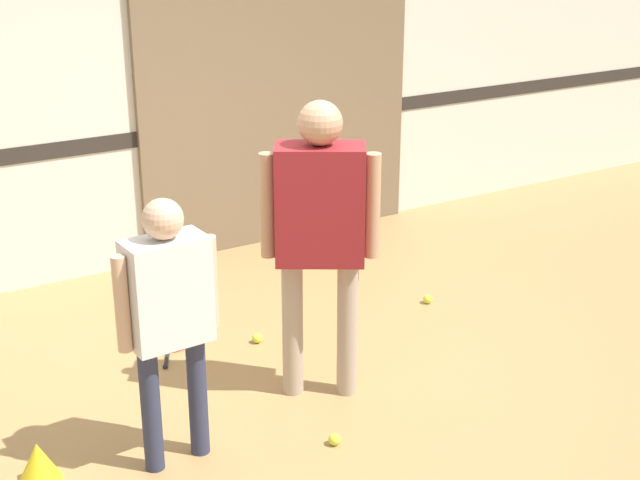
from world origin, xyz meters
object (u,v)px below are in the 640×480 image
at_px(tennis_ball_near_instructor, 334,439).
at_px(tennis_ball_stray_right, 257,338).
at_px(training_cone, 38,462).
at_px(person_instructor, 320,220).
at_px(racket_spare_on_floor, 170,344).
at_px(person_student_left, 168,305).
at_px(tennis_ball_stray_left, 428,299).
at_px(tennis_ball_by_spare_racket, 143,339).

relative_size(tennis_ball_near_instructor, tennis_ball_stray_right, 1.00).
bearing_deg(training_cone, tennis_ball_stray_right, 25.22).
xyz_separation_m(person_instructor, racket_spare_on_floor, (-0.53, 1.02, -1.07)).
relative_size(person_student_left, tennis_ball_near_instructor, 21.51).
bearing_deg(person_student_left, person_instructor, 9.02).
height_order(racket_spare_on_floor, tennis_ball_near_instructor, tennis_ball_near_instructor).
bearing_deg(tennis_ball_stray_left, tennis_ball_near_instructor, -142.65).
bearing_deg(tennis_ball_by_spare_racket, racket_spare_on_floor, -39.33).
distance_m(racket_spare_on_floor, tennis_ball_near_instructor, 1.57).
relative_size(person_student_left, training_cone, 6.66).
bearing_deg(training_cone, tennis_ball_stray_left, 12.81).
bearing_deg(tennis_ball_stray_left, person_instructor, -153.38).
relative_size(person_student_left, tennis_ball_by_spare_racket, 21.51).
height_order(person_instructor, training_cone, person_instructor).
height_order(person_student_left, tennis_ball_stray_left, person_student_left).
xyz_separation_m(person_instructor, training_cone, (-1.65, -0.01, -0.97)).
distance_m(person_instructor, tennis_ball_by_spare_racket, 1.68).
bearing_deg(racket_spare_on_floor, tennis_ball_stray_right, 89.60).
xyz_separation_m(tennis_ball_stray_left, training_cone, (-2.97, -0.67, 0.07)).
height_order(person_student_left, tennis_ball_stray_right, person_student_left).
distance_m(person_instructor, tennis_ball_stray_left, 1.80).
bearing_deg(tennis_ball_near_instructor, training_cone, 160.47).
height_order(person_instructor, tennis_ball_near_instructor, person_instructor).
relative_size(person_student_left, tennis_ball_stray_right, 21.51).
height_order(tennis_ball_near_instructor, tennis_ball_by_spare_racket, same).
height_order(person_student_left, racket_spare_on_floor, person_student_left).
bearing_deg(tennis_ball_by_spare_racket, tennis_ball_stray_right, -30.69).
distance_m(person_instructor, racket_spare_on_floor, 1.57).
xyz_separation_m(person_instructor, tennis_ball_stray_left, (1.32, 0.66, -1.04)).
bearing_deg(tennis_ball_stray_right, training_cone, -154.78).
relative_size(person_student_left, racket_spare_on_floor, 2.87).
height_order(person_instructor, tennis_ball_stray_left, person_instructor).
relative_size(person_instructor, person_student_left, 1.22).
bearing_deg(tennis_ball_stray_right, tennis_ball_stray_left, -3.84).
relative_size(racket_spare_on_floor, tennis_ball_near_instructor, 7.49).
distance_m(tennis_ball_near_instructor, tennis_ball_stray_right, 1.28).
height_order(person_instructor, racket_spare_on_floor, person_instructor).
height_order(tennis_ball_by_spare_racket, tennis_ball_stray_right, same).
bearing_deg(person_student_left, tennis_ball_near_instructor, -24.99).
bearing_deg(racket_spare_on_floor, person_instructor, 55.04).
xyz_separation_m(tennis_ball_stray_right, training_cone, (-1.62, -0.76, 0.07)).
distance_m(tennis_ball_by_spare_racket, tennis_ball_stray_left, 2.04).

